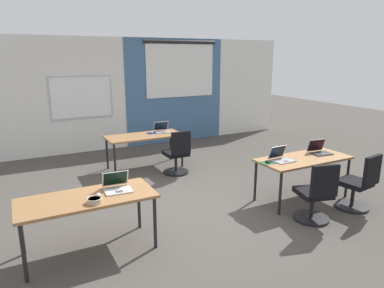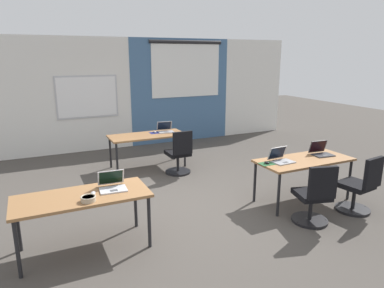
{
  "view_description": "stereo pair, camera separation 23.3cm",
  "coord_description": "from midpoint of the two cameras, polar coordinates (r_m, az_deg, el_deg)",
  "views": [
    {
      "loc": [
        -2.43,
        -4.58,
        2.36
      ],
      "look_at": [
        0.26,
        0.53,
        0.88
      ],
      "focal_mm": 32.41,
      "sensor_mm": 36.0,
      "label": 1
    },
    {
      "loc": [
        -2.22,
        -4.69,
        2.36
      ],
      "look_at": [
        0.26,
        0.53,
        0.88
      ],
      "focal_mm": 32.41,
      "sensor_mm": 36.0,
      "label": 2
    }
  ],
  "objects": [
    {
      "name": "desk_near_right",
      "position": [
        5.98,
        16.82,
        -2.74
      ],
      "size": [
        1.6,
        0.7,
        0.72
      ],
      "color": "olive",
      "rests_on": "ground"
    },
    {
      "name": "snack_bowl",
      "position": [
        4.19,
        -17.32,
        -8.8
      ],
      "size": [
        0.18,
        0.18,
        0.06
      ],
      "color": "tan",
      "rests_on": "desk_near_left"
    },
    {
      "name": "ground_plane",
      "position": [
        5.7,
        -1.03,
        -10.07
      ],
      "size": [
        24.0,
        24.0,
        0.0
      ],
      "color": "#47423D"
    },
    {
      "name": "back_wall_assembly",
      "position": [
        9.19,
        -12.8,
        8.13
      ],
      "size": [
        10.0,
        0.27,
        2.8
      ],
      "color": "silver",
      "rests_on": "ground"
    },
    {
      "name": "laptop_near_right_end",
      "position": [
        6.3,
        19.27,
        -1.04
      ],
      "size": [
        0.36,
        0.33,
        0.23
      ],
      "rotation": [
        0.0,
        0.0,
        -0.1
      ],
      "color": "#333338",
      "rests_on": "desk_near_right"
    },
    {
      "name": "laptop_near_left_inner",
      "position": [
        4.49,
        -13.68,
        -6.8
      ],
      "size": [
        0.35,
        0.34,
        0.22
      ],
      "rotation": [
        0.0,
        0.0,
        -0.07
      ],
      "color": "silver",
      "rests_on": "desk_near_left"
    },
    {
      "name": "chair_near_right_end",
      "position": [
        5.96,
        24.68,
        -6.42
      ],
      "size": [
        0.52,
        0.56,
        0.92
      ],
      "rotation": [
        0.0,
        0.0,
        3.28
      ],
      "color": "black",
      "rests_on": "ground"
    },
    {
      "name": "desk_near_left",
      "position": [
        4.42,
        -18.32,
        -9.01
      ],
      "size": [
        1.6,
        0.7,
        0.72
      ],
      "color": "olive",
      "rests_on": "ground"
    },
    {
      "name": "desk_far_center",
      "position": [
        7.42,
        -8.72,
        0.99
      ],
      "size": [
        1.6,
        0.7,
        0.72
      ],
      "color": "olive",
      "rests_on": "ground"
    },
    {
      "name": "mousepad_near_right_inner",
      "position": [
        5.54,
        11.16,
        -3.06
      ],
      "size": [
        0.22,
        0.19,
        0.0
      ],
      "color": "#23512D",
      "rests_on": "desk_near_right"
    },
    {
      "name": "chair_near_right_inner",
      "position": [
        5.3,
        18.49,
        -8.34
      ],
      "size": [
        0.54,
        0.59,
        0.92
      ],
      "rotation": [
        0.0,
        0.0,
        2.87
      ],
      "color": "black",
      "rests_on": "ground"
    },
    {
      "name": "mousepad_far_right",
      "position": [
        7.56,
        -7.5,
        1.78
      ],
      "size": [
        0.22,
        0.19,
        0.0
      ],
      "color": "navy",
      "rests_on": "desk_far_center"
    },
    {
      "name": "mouse_near_left_inner",
      "position": [
        4.37,
        -16.64,
        -8.01
      ],
      "size": [
        0.08,
        0.11,
        0.03
      ],
      "color": "#B2B2B7",
      "rests_on": "desk_near_left"
    },
    {
      "name": "mouse_near_right_inner",
      "position": [
        5.54,
        11.17,
        -2.88
      ],
      "size": [
        0.07,
        0.11,
        0.03
      ],
      "color": "black",
      "rests_on": "mousepad_near_right_inner"
    },
    {
      "name": "chair_far_right",
      "position": [
        7.02,
        -3.39,
        -2.02
      ],
      "size": [
        0.52,
        0.54,
        0.92
      ],
      "rotation": [
        0.0,
        0.0,
        3.15
      ],
      "color": "black",
      "rests_on": "ground"
    },
    {
      "name": "mouse_far_right",
      "position": [
        7.56,
        -7.5,
        1.92
      ],
      "size": [
        0.07,
        0.11,
        0.03
      ],
      "color": "#B2B2B7",
      "rests_on": "mousepad_far_right"
    },
    {
      "name": "laptop_near_right_inner",
      "position": [
        5.69,
        13.38,
        -2.22
      ],
      "size": [
        0.35,
        0.33,
        0.23
      ],
      "rotation": [
        0.0,
        0.0,
        0.05
      ],
      "color": "#9E9EA3",
      "rests_on": "desk_near_right"
    },
    {
      "name": "laptop_far_right",
      "position": [
        7.64,
        -5.79,
        2.31
      ],
      "size": [
        0.37,
        0.36,
        0.22
      ],
      "rotation": [
        0.0,
        0.0,
        -0.14
      ],
      "color": "#9E9EA3",
      "rests_on": "desk_far_center"
    }
  ]
}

